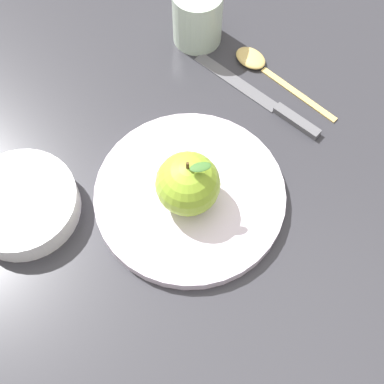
% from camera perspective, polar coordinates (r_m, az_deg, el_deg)
% --- Properties ---
extents(ground_plane, '(2.40, 2.40, 0.00)m').
position_cam_1_polar(ground_plane, '(0.69, 0.48, 1.73)').
color(ground_plane, '#2D2D33').
extents(dinner_plate, '(0.24, 0.24, 0.02)m').
position_cam_1_polar(dinner_plate, '(0.66, -0.00, -0.39)').
color(dinner_plate, silver).
rests_on(dinner_plate, ground_plane).
extents(apple, '(0.08, 0.08, 0.09)m').
position_cam_1_polar(apple, '(0.62, -0.04, 0.79)').
color(apple, '#8CB22D').
rests_on(apple, dinner_plate).
extents(side_bowl, '(0.14, 0.14, 0.03)m').
position_cam_1_polar(side_bowl, '(0.68, -17.92, -1.13)').
color(side_bowl, white).
rests_on(side_bowl, ground_plane).
extents(cup, '(0.07, 0.07, 0.08)m').
position_cam_1_polar(cup, '(0.79, 0.59, 18.58)').
color(cup, '#B2C6B2').
rests_on(cup, ground_plane).
extents(knife, '(0.20, 0.11, 0.01)m').
position_cam_1_polar(knife, '(0.75, 8.06, 9.63)').
color(knife, '#59595E').
rests_on(knife, ground_plane).
extents(spoon, '(0.17, 0.11, 0.01)m').
position_cam_1_polar(spoon, '(0.79, 7.49, 13.31)').
color(spoon, '#D8B766').
rests_on(spoon, ground_plane).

